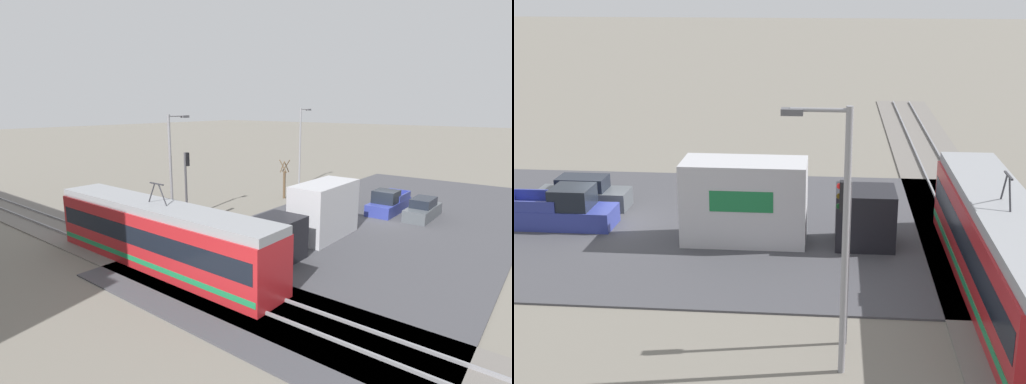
{
  "view_description": "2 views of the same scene",
  "coord_description": "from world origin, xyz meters",
  "views": [
    {
      "loc": [
        -10.55,
        29.53,
        8.67
      ],
      "look_at": [
        4.9,
        10.02,
        3.28
      ],
      "focal_mm": 28.0,
      "sensor_mm": 36.0,
      "label": 1
    },
    {
      "loc": [
        31.29,
        10.28,
        11.5
      ],
      "look_at": [
        5.35,
        7.99,
        3.44
      ],
      "focal_mm": 50.0,
      "sensor_mm": 36.0,
      "label": 2
    }
  ],
  "objects": [
    {
      "name": "street_lamp_mid_block",
      "position": [
        12.44,
        -7.32,
        4.85
      ],
      "size": [
        0.36,
        1.95,
        8.44
      ],
      "color": "gray",
      "rests_on": "ground"
    },
    {
      "name": "road_surface",
      "position": [
        0.0,
        0.0,
        0.04
      ],
      "size": [
        17.59,
        40.3,
        0.08
      ],
      "color": "#424247",
      "rests_on": "ground"
    },
    {
      "name": "ground_plane",
      "position": [
        0.0,
        0.0,
        0.0
      ],
      "size": [
        320.0,
        320.0,
        0.0
      ],
      "primitive_type": "plane",
      "color": "slate"
    },
    {
      "name": "box_truck",
      "position": [
        1.85,
        7.84,
        1.76
      ],
      "size": [
        2.46,
        9.23,
        3.64
      ],
      "color": "black",
      "rests_on": "ground"
    },
    {
      "name": "rail_bed",
      "position": [
        0.0,
        16.54,
        0.05
      ],
      "size": [
        69.71,
        4.4,
        0.22
      ],
      "color": "slate",
      "rests_on": "ground"
    },
    {
      "name": "street_tree",
      "position": [
        10.48,
        -1.36,
        1.69
      ],
      "size": [
        0.9,
        0.75,
        3.72
      ],
      "color": "brown",
      "rests_on": "ground"
    },
    {
      "name": "light_rail_tram",
      "position": [
        6.47,
        16.54,
        1.75
      ],
      "size": [
        15.67,
        2.65,
        4.58
      ],
      "color": "#B21E23",
      "rests_on": "ground"
    },
    {
      "name": "pickup_truck",
      "position": [
        0.72,
        -2.26,
        0.8
      ],
      "size": [
        1.96,
        5.3,
        1.92
      ],
      "color": "navy",
      "rests_on": "ground"
    },
    {
      "name": "traffic_light_pole",
      "position": [
        10.59,
        10.78,
        3.53
      ],
      "size": [
        0.28,
        0.47,
        5.47
      ],
      "color": "#47474C",
      "rests_on": "ground"
    },
    {
      "name": "sedan_car_0",
      "position": [
        -2.07,
        -2.13,
        0.74
      ],
      "size": [
        1.7,
        4.63,
        1.61
      ],
      "color": "#4C5156",
      "rests_on": "ground"
    },
    {
      "name": "street_lamp_near_crossing",
      "position": [
        12.31,
        10.55,
        4.66
      ],
      "size": [
        0.36,
        1.95,
        8.07
      ],
      "color": "gray",
      "rests_on": "ground"
    }
  ]
}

